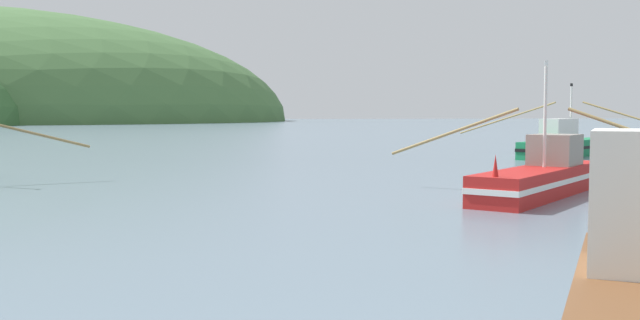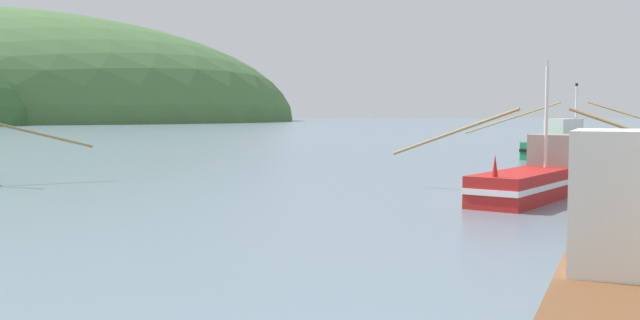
{
  "view_description": "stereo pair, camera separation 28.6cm",
  "coord_description": "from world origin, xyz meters",
  "views": [
    {
      "loc": [
        -3.83,
        1.83,
        3.09
      ],
      "look_at": [
        0.49,
        26.33,
        1.4
      ],
      "focal_mm": 40.23,
      "sensor_mm": 36.0,
      "label": 1
    },
    {
      "loc": [
        -3.54,
        1.78,
        3.09
      ],
      "look_at": [
        0.49,
        26.33,
        1.4
      ],
      "focal_mm": 40.23,
      "sensor_mm": 36.0,
      "label": 2
    }
  ],
  "objects": [
    {
      "name": "fishing_boat_red",
      "position": [
        8.83,
        26.24,
        0.7
      ],
      "size": [
        8.9,
        8.94,
        4.96
      ],
      "rotation": [
        0.0,
        0.0,
        3.92
      ],
      "color": "red",
      "rests_on": "ground"
    },
    {
      "name": "fishing_boat_green",
      "position": [
        21.29,
        47.09,
        0.82
      ],
      "size": [
        10.48,
        13.53,
        5.02
      ],
      "rotation": [
        0.0,
        0.0,
        0.66
      ],
      "color": "#197A47",
      "rests_on": "ground"
    }
  ]
}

